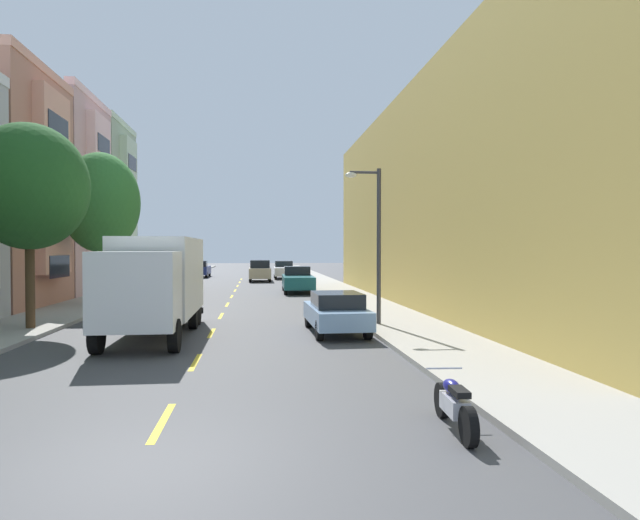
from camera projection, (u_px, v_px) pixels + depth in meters
name	position (u px, v px, depth m)	size (l,w,h in m)	color
ground_plane	(234.00, 293.00, 37.17)	(160.00, 160.00, 0.00)	#424244
sidewalk_left	(117.00, 295.00, 34.39)	(3.20, 120.00, 0.14)	#A39E93
sidewalk_right	(343.00, 293.00, 35.98)	(3.20, 120.00, 0.14)	#A39E93
lane_centerline_dashes	(230.00, 300.00, 31.71)	(0.14, 47.20, 0.01)	yellow
townhouse_fourth_rose	(8.00, 198.00, 34.70)	(11.38, 7.91, 12.70)	#CC9E9E
townhouse_fifth_sage	(39.00, 206.00, 42.62)	(13.76, 7.91, 12.85)	#99AD8E
apartment_block_opposite	(492.00, 202.00, 28.66)	(10.00, 36.00, 10.76)	tan
street_tree_second	(29.00, 187.00, 19.50)	(4.05, 4.05, 7.23)	#47331E
street_tree_third	(101.00, 203.00, 28.37)	(3.93, 3.93, 7.75)	#47331E
street_lamp	(374.00, 232.00, 20.60)	(1.35, 0.28, 5.78)	#38383D
delivery_box_truck	(157.00, 280.00, 18.72)	(2.41, 7.91, 3.32)	white
parked_pickup_navy	(199.00, 269.00, 57.73)	(2.01, 5.30, 1.73)	navy
parked_sedan_sky	(336.00, 312.00, 19.26)	(1.91, 4.54, 1.43)	#7A9EC6
parked_pickup_teal	(298.00, 280.00, 37.57)	(2.08, 5.33, 1.73)	#195B60
parked_suv_burgundy	(169.00, 278.00, 37.87)	(1.96, 4.80, 1.93)	maroon
parked_pickup_white	(284.00, 270.00, 55.38)	(2.05, 5.32, 1.73)	silver
moving_champagne_sedan	(260.00, 270.00, 50.45)	(1.95, 4.80, 1.93)	tan
parked_motorcycle	(454.00, 405.00, 8.90)	(0.62, 2.05, 0.90)	black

